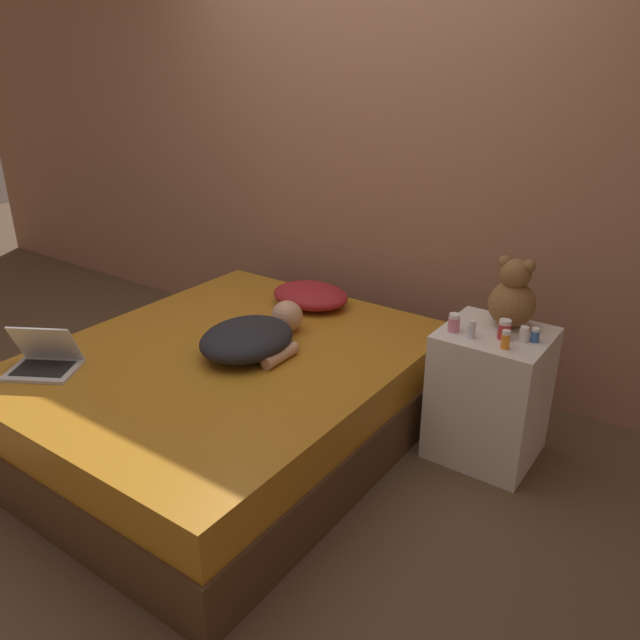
{
  "coord_description": "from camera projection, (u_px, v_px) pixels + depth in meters",
  "views": [
    {
      "loc": [
        1.92,
        -1.92,
        1.79
      ],
      "look_at": [
        0.38,
        0.24,
        0.65
      ],
      "focal_mm": 35.0,
      "sensor_mm": 36.0,
      "label": 1
    }
  ],
  "objects": [
    {
      "name": "bottle_pink",
      "position": [
        454.0,
        323.0,
        2.79
      ],
      "size": [
        0.05,
        0.05,
        0.08
      ],
      "color": "pink",
      "rests_on": "nightstand"
    },
    {
      "name": "ground_plane",
      "position": [
        231.0,
        435.0,
        3.17
      ],
      "size": [
        12.0,
        12.0,
        0.0
      ],
      "primitive_type": "plane",
      "color": "brown"
    },
    {
      "name": "laptop",
      "position": [
        44.0,
        360.0,
        2.8
      ],
      "size": [
        0.37,
        0.34,
        0.21
      ],
      "rotation": [
        0.0,
        0.0,
        0.53
      ],
      "color": "silver",
      "rests_on": "bed"
    },
    {
      "name": "bottle_blue",
      "position": [
        535.0,
        335.0,
        2.69
      ],
      "size": [
        0.04,
        0.04,
        0.06
      ],
      "color": "#3866B2",
      "rests_on": "nightstand"
    },
    {
      "name": "person_lying",
      "position": [
        253.0,
        336.0,
        2.97
      ],
      "size": [
        0.42,
        0.64,
        0.16
      ],
      "rotation": [
        0.0,
        0.0,
        0.01
      ],
      "color": "black",
      "rests_on": "bed"
    },
    {
      "name": "bottle_white",
      "position": [
        524.0,
        334.0,
        2.69
      ],
      "size": [
        0.04,
        0.04,
        0.07
      ],
      "color": "white",
      "rests_on": "nightstand"
    },
    {
      "name": "pillow",
      "position": [
        310.0,
        295.0,
        3.52
      ],
      "size": [
        0.45,
        0.36,
        0.12
      ],
      "color": "maroon",
      "rests_on": "bed"
    },
    {
      "name": "teddy_bear",
      "position": [
        513.0,
        297.0,
        2.8
      ],
      "size": [
        0.21,
        0.21,
        0.33
      ],
      "color": "brown",
      "rests_on": "nightstand"
    },
    {
      "name": "bed",
      "position": [
        228.0,
        395.0,
        3.08
      ],
      "size": [
        1.6,
        1.95,
        0.47
      ],
      "color": "#4C331E",
      "rests_on": "ground_plane"
    },
    {
      "name": "bottle_red",
      "position": [
        504.0,
        330.0,
        2.71
      ],
      "size": [
        0.06,
        0.06,
        0.09
      ],
      "color": "#B72D2D",
      "rests_on": "nightstand"
    },
    {
      "name": "bottle_clear",
      "position": [
        471.0,
        329.0,
        2.72
      ],
      "size": [
        0.04,
        0.04,
        0.08
      ],
      "color": "silver",
      "rests_on": "nightstand"
    },
    {
      "name": "nightstand",
      "position": [
        489.0,
        394.0,
        2.92
      ],
      "size": [
        0.47,
        0.45,
        0.64
      ],
      "color": "silver",
      "rests_on": "ground_plane"
    },
    {
      "name": "wall_back",
      "position": [
        367.0,
        145.0,
        3.59
      ],
      "size": [
        8.0,
        0.06,
        2.6
      ],
      "color": "#996B51",
      "rests_on": "ground_plane"
    },
    {
      "name": "bottle_orange",
      "position": [
        506.0,
        340.0,
        2.63
      ],
      "size": [
        0.04,
        0.04,
        0.08
      ],
      "color": "orange",
      "rests_on": "nightstand"
    }
  ]
}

